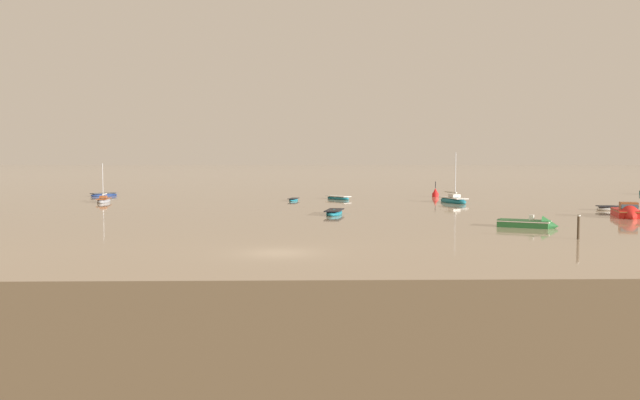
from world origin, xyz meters
TOP-DOWN VIEW (x-y plane):
  - ground_plane at (0.00, 0.00)m, footprint 800.00×800.00m
  - mudflat_shore at (-4.50, -20.75)m, footprint 312.22×22.16m
  - rowboat_moored_1 at (-26.95, 56.22)m, footprint 3.80×3.62m
  - motorboat_moored_0 at (19.50, 13.45)m, footprint 4.82×3.52m
  - rowboat_moored_3 at (4.33, 25.51)m, footprint 2.27×4.46m
  - motorboat_moored_1 at (31.21, 21.85)m, footprint 3.42×5.93m
  - rowboat_moored_4 at (5.85, 48.40)m, footprint 3.58×4.06m
  - sailboat_moored_1 at (19.53, 41.86)m, footprint 3.17×5.97m
  - rowboat_moored_5 at (0.05, 45.56)m, footprint 1.57×3.05m
  - sailboat_moored_2 at (-23.15, 43.45)m, footprint 1.84×4.57m
  - rowboat_moored_7 at (34.00, 29.88)m, footprint 4.37×1.89m
  - channel_buoy at (19.64, 53.44)m, footprint 0.90×0.90m
  - mooring_post_near at (20.06, 6.05)m, footprint 0.22×0.22m

SIDE VIEW (x-z plane):
  - ground_plane at x=0.00m, z-range 0.00..0.00m
  - mudflat_shore at x=-4.50m, z-range 0.00..0.20m
  - rowboat_moored_5 at x=0.05m, z-range -0.10..0.35m
  - rowboat_moored_1 at x=-26.95m, z-range -0.14..0.48m
  - rowboat_moored_4 at x=5.85m, z-range -0.15..0.49m
  - rowboat_moored_7 at x=34.00m, z-range -0.15..0.52m
  - rowboat_moored_3 at x=4.33m, z-range -0.15..0.52m
  - sailboat_moored_2 at x=-23.15m, z-range -2.28..2.71m
  - motorboat_moored_0 at x=19.50m, z-range -0.57..1.01m
  - sailboat_moored_1 at x=19.53m, z-range -2.92..3.47m
  - motorboat_moored_1 at x=31.21m, z-range -0.74..1.39m
  - channel_buoy at x=19.64m, z-range -0.69..1.61m
  - mooring_post_near at x=20.06m, z-range -0.13..1.72m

